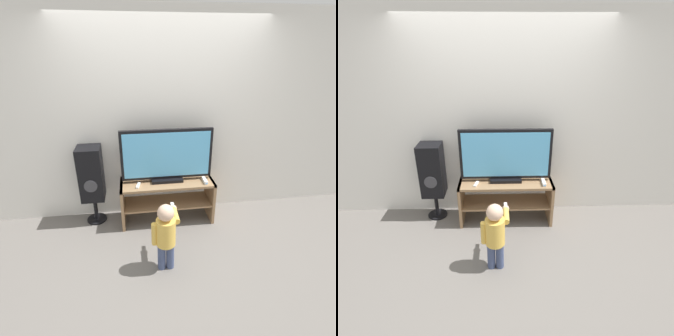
% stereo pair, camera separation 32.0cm
% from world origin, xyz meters
% --- Properties ---
extents(ground_plane, '(16.00, 16.00, 0.00)m').
position_xyz_m(ground_plane, '(0.00, 0.00, 0.00)').
color(ground_plane, slate).
extents(wall_back, '(10.00, 0.06, 2.60)m').
position_xyz_m(wall_back, '(0.00, 0.51, 1.30)').
color(wall_back, silver).
rests_on(wall_back, ground_plane).
extents(tv_stand, '(1.21, 0.43, 0.58)m').
position_xyz_m(tv_stand, '(0.00, 0.22, 0.38)').
color(tv_stand, '#93704C').
rests_on(tv_stand, ground_plane).
extents(television, '(1.15, 0.20, 0.68)m').
position_xyz_m(television, '(0.00, 0.24, 0.92)').
color(television, black).
rests_on(television, tv_stand).
extents(game_console, '(0.04, 0.17, 0.04)m').
position_xyz_m(game_console, '(0.48, 0.12, 0.60)').
color(game_console, white).
rests_on(game_console, tv_stand).
extents(remote_primary, '(0.07, 0.13, 0.03)m').
position_xyz_m(remote_primary, '(-0.37, 0.13, 0.59)').
color(remote_primary, white).
rests_on(remote_primary, tv_stand).
extents(child, '(0.30, 0.45, 0.78)m').
position_xyz_m(child, '(-0.13, -0.65, 0.46)').
color(child, '#3F4C72').
rests_on(child, ground_plane).
extents(speaker_tower, '(0.29, 0.30, 1.05)m').
position_xyz_m(speaker_tower, '(-0.95, 0.32, 0.68)').
color(speaker_tower, black).
rests_on(speaker_tower, ground_plane).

